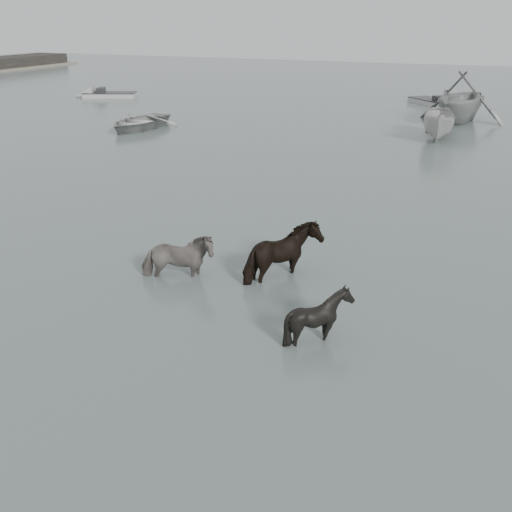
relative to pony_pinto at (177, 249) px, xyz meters
name	(u,v)px	position (x,y,z in m)	size (l,w,h in m)	color
ground	(234,293)	(1.64, -0.26, -0.77)	(140.00, 140.00, 0.00)	#4E5D5B
pony_pinto	(177,249)	(0.00, 0.00, 0.00)	(0.83, 1.83, 1.54)	black
pony_dark	(284,246)	(2.43, 0.97, 0.09)	(1.71, 1.46, 1.72)	black
pony_black	(319,310)	(4.06, -1.47, -0.11)	(1.07, 1.21, 1.33)	black
rowboat_lead	(138,120)	(-12.09, 16.63, -0.28)	(3.37, 4.72, 0.98)	#AAA9A5
rowboat_trail	(462,95)	(4.61, 26.02, 0.78)	(5.09, 5.90, 3.11)	#939593
boat_small	(439,123)	(4.00, 20.19, 0.05)	(1.60, 4.25, 1.64)	#AEADA9
skiff_outer	(110,92)	(-21.53, 26.95, -0.40)	(5.55, 1.60, 0.75)	#AEADA9
skiff_mid	(434,100)	(2.39, 32.50, -0.40)	(5.70, 1.60, 0.75)	#A7A9A7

